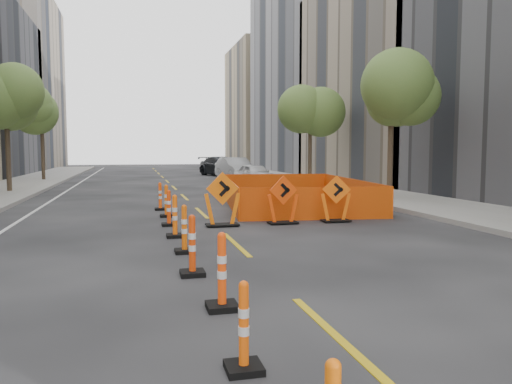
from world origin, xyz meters
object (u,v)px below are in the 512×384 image
object	(u,v)px
channelizer_4	(184,229)
channelizer_6	(169,208)
channelizer_7	(166,201)
channelizer_5	(175,216)
parked_car_mid	(235,169)
channelizer_1	(244,326)
chevron_sign_center	(283,200)
chevron_sign_right	(336,199)
chevron_sign_left	(222,199)
parked_car_near	(255,174)
channelizer_3	(192,245)
channelizer_2	(222,271)
parked_car_far	(222,166)
channelizer_8	(160,196)

from	to	relation	value
channelizer_4	channelizer_6	world-z (taller)	channelizer_6
channelizer_4	channelizer_7	xyz separation A→B (m)	(0.00, 5.93, 0.01)
channelizer_5	parked_car_mid	xyz separation A→B (m)	(6.31, 23.37, 0.28)
channelizer_1	chevron_sign_center	size ratio (longest dim) A/B	0.64
chevron_sign_center	chevron_sign_right	bearing A→B (deg)	-5.63
chevron_sign_left	parked_car_near	size ratio (longest dim) A/B	0.40
channelizer_6	channelizer_3	bearing A→B (deg)	-90.06
channelizer_3	parked_car_near	xyz separation A→B (m)	(6.58, 22.27, 0.13)
channelizer_3	chevron_sign_center	size ratio (longest dim) A/B	0.75
channelizer_6	parked_car_near	distance (m)	17.61
channelizer_6	channelizer_1	bearing A→B (deg)	-89.71
channelizer_1	chevron_sign_right	world-z (taller)	chevron_sign_right
channelizer_2	chevron_sign_left	size ratio (longest dim) A/B	0.69
channelizer_7	parked_car_near	size ratio (longest dim) A/B	0.27
channelizer_1	channelizer_5	distance (m)	7.91
channelizer_5	channelizer_6	xyz separation A→B (m)	(-0.01, 1.98, -0.02)
channelizer_2	channelizer_5	size ratio (longest dim) A/B	1.00
chevron_sign_left	parked_car_far	world-z (taller)	parked_car_far
parked_car_far	chevron_sign_left	bearing A→B (deg)	-117.16
channelizer_6	chevron_sign_right	world-z (taller)	chevron_sign_right
channelizer_4	parked_car_mid	world-z (taller)	parked_car_mid
channelizer_1	channelizer_2	size ratio (longest dim) A/B	0.85
channelizer_8	channelizer_1	bearing A→B (deg)	-89.62
channelizer_4	channelizer_6	bearing A→B (deg)	90.79
channelizer_1	chevron_sign_left	xyz separation A→B (m)	(1.45, 9.42, 0.33)
chevron_sign_right	channelizer_2	bearing A→B (deg)	-105.03
channelizer_4	channelizer_6	size ratio (longest dim) A/B	0.99
chevron_sign_right	parked_car_far	distance (m)	27.77
channelizer_5	parked_car_far	xyz separation A→B (m)	(6.36, 29.28, 0.27)
channelizer_4	channelizer_8	size ratio (longest dim) A/B	1.02
channelizer_5	channelizer_7	world-z (taller)	channelizer_5
channelizer_4	parked_car_near	size ratio (longest dim) A/B	0.27
channelizer_3	parked_car_far	distance (m)	33.84
channelizer_4	channelizer_3	bearing A→B (deg)	-91.74
parked_car_near	channelizer_1	bearing A→B (deg)	-115.85
chevron_sign_left	parked_car_mid	bearing A→B (deg)	75.53
channelizer_8	parked_car_mid	bearing A→B (deg)	69.94
channelizer_1	parked_car_far	xyz separation A→B (m)	(6.33, 37.19, 0.35)
channelizer_2	chevron_sign_center	distance (m)	8.11
channelizer_6	channelizer_8	xyz separation A→B (m)	(-0.04, 3.95, -0.02)
channelizer_5	channelizer_4	bearing A→B (deg)	-88.83
channelizer_2	channelizer_5	distance (m)	5.93
channelizer_6	parked_car_mid	xyz separation A→B (m)	(6.33, 21.40, 0.29)
channelizer_5	parked_car_near	xyz separation A→B (m)	(6.56, 18.31, 0.12)
chevron_sign_left	parked_car_near	distance (m)	17.55
channelizer_3	chevron_sign_center	bearing A→B (deg)	58.65
parked_car_near	parked_car_far	size ratio (longest dim) A/B	0.70
chevron_sign_center	channelizer_6	bearing A→B (deg)	166.72
channelizer_3	chevron_sign_center	xyz separation A→B (m)	(3.34, 5.49, 0.19)
channelizer_5	parked_car_mid	world-z (taller)	parked_car_mid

